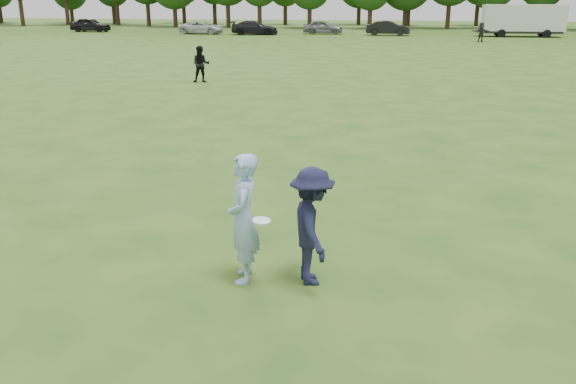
% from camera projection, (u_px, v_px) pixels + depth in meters
% --- Properties ---
extents(ground, '(200.00, 200.00, 0.00)m').
position_uv_depth(ground, '(332.00, 294.00, 8.89)').
color(ground, '#224F16').
rests_on(ground, ground).
extents(thrower, '(0.59, 0.79, 1.98)m').
position_uv_depth(thrower, '(243.00, 219.00, 9.07)').
color(thrower, '#94B5E5').
rests_on(thrower, ground).
extents(defender, '(0.99, 1.31, 1.80)m').
position_uv_depth(defender, '(312.00, 226.00, 9.02)').
color(defender, '#171932').
rests_on(defender, ground).
extents(player_far_a, '(1.00, 0.86, 1.78)m').
position_uv_depth(player_far_a, '(201.00, 64.00, 30.05)').
color(player_far_a, black).
rests_on(player_far_a, ground).
extents(player_far_d, '(1.64, 1.35, 1.76)m').
position_uv_depth(player_far_d, '(481.00, 32.00, 55.71)').
color(player_far_d, '#2A2A2A').
rests_on(player_far_d, ground).
extents(car_a, '(4.69, 2.05, 1.57)m').
position_uv_depth(car_a, '(90.00, 25.00, 71.09)').
color(car_a, black).
rests_on(car_a, ground).
extents(car_c, '(5.02, 2.50, 1.37)m').
position_uv_depth(car_c, '(201.00, 28.00, 67.22)').
color(car_c, silver).
rests_on(car_c, ground).
extents(car_d, '(5.19, 2.47, 1.46)m').
position_uv_depth(car_d, '(255.00, 28.00, 65.85)').
color(car_d, black).
rests_on(car_d, ground).
extents(car_e, '(4.40, 1.87, 1.48)m').
position_uv_depth(car_e, '(323.00, 27.00, 67.05)').
color(car_e, slate).
rests_on(car_e, ground).
extents(car_f, '(4.71, 1.91, 1.52)m').
position_uv_depth(car_f, '(388.00, 28.00, 64.81)').
color(car_f, black).
rests_on(car_f, ground).
extents(disc_in_play, '(0.32, 0.32, 0.06)m').
position_uv_depth(disc_in_play, '(262.00, 221.00, 8.78)').
color(disc_in_play, white).
rests_on(disc_in_play, ground).
extents(cargo_trailer, '(9.00, 2.75, 3.20)m').
position_uv_depth(cargo_trailer, '(523.00, 19.00, 62.40)').
color(cargo_trailer, silver).
rests_on(cargo_trailer, ground).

